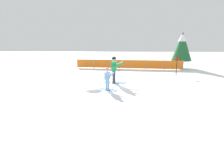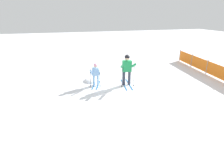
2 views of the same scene
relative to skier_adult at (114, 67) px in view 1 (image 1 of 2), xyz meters
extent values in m
plane|color=white|center=(0.23, 0.30, -1.01)|extent=(60.00, 60.00, 0.00)
cube|color=#1966B2|center=(-0.01, 0.15, -1.00)|extent=(1.58, 0.24, 0.02)
cube|color=#1966B2|center=(-0.05, -0.15, -1.00)|extent=(1.58, 0.24, 0.02)
cylinder|color=#333847|center=(-0.01, 0.15, -0.61)|extent=(0.15, 0.15, 0.75)
cylinder|color=#333847|center=(-0.05, -0.15, -0.61)|extent=(0.15, 0.15, 0.75)
cube|color=#1E8C4C|center=(-0.03, 0.00, 0.05)|extent=(0.32, 0.49, 0.58)
cylinder|color=#1E8C4C|center=(0.27, 0.26, 0.15)|extent=(0.60, 0.19, 0.37)
cylinder|color=#1E8C4C|center=(0.20, -0.32, 0.15)|extent=(0.60, 0.19, 0.37)
sphere|color=#D8AD8C|center=(-0.03, 0.00, 0.50)|extent=(0.25, 0.25, 0.25)
sphere|color=black|center=(-0.03, 0.00, 0.54)|extent=(0.26, 0.26, 0.26)
cylinder|color=black|center=(0.31, 0.28, -0.42)|extent=(0.02, 0.02, 1.17)
cylinder|color=black|center=(0.31, 0.28, -0.95)|extent=(0.07, 0.07, 0.01)
cylinder|color=black|center=(0.23, -0.34, -0.42)|extent=(0.02, 0.02, 1.17)
cylinder|color=black|center=(0.23, -0.34, -0.95)|extent=(0.07, 0.07, 0.01)
cube|color=#1966B2|center=(-0.33, -1.51, -1.00)|extent=(1.10, 0.44, 0.02)
cube|color=#1966B2|center=(-0.41, -1.72, -1.00)|extent=(1.10, 0.44, 0.02)
cylinder|color=#8CBFF2|center=(-0.33, -1.51, -0.71)|extent=(0.11, 0.11, 0.55)
cylinder|color=#8CBFF2|center=(-0.41, -1.72, -0.71)|extent=(0.11, 0.11, 0.55)
cube|color=#8CBFF2|center=(-0.37, -1.62, -0.22)|extent=(0.30, 0.39, 0.43)
cylinder|color=#8CBFF2|center=(-0.15, -1.47, -0.21)|extent=(0.38, 0.21, 0.37)
cylinder|color=#8CBFF2|center=(-0.30, -1.87, -0.21)|extent=(0.38, 0.21, 0.37)
sphere|color=#D8AD8C|center=(-0.37, -1.62, 0.10)|extent=(0.18, 0.18, 0.18)
sphere|color=pink|center=(-0.37, -1.62, 0.13)|extent=(0.19, 0.19, 0.19)
cylinder|color=black|center=(-0.08, -1.46, -0.58)|extent=(0.02, 0.02, 0.86)
cylinder|color=black|center=(-0.08, -1.46, -0.95)|extent=(0.07, 0.07, 0.01)
cylinder|color=black|center=(-0.25, -1.93, -0.58)|extent=(0.02, 0.02, 0.86)
cylinder|color=black|center=(-0.25, -1.93, -0.95)|extent=(0.07, 0.07, 0.01)
cylinder|color=gray|center=(-3.71, 5.94, -0.55)|extent=(0.06, 0.06, 0.92)
cylinder|color=gray|center=(-2.08, 5.78, -0.55)|extent=(0.06, 0.06, 0.92)
cylinder|color=gray|center=(-0.44, 5.61, -0.55)|extent=(0.06, 0.06, 0.92)
cylinder|color=gray|center=(1.19, 5.44, -0.55)|extent=(0.06, 0.06, 0.92)
cylinder|color=gray|center=(2.83, 5.28, -0.55)|extent=(0.06, 0.06, 0.92)
cylinder|color=gray|center=(4.47, 5.11, -0.55)|extent=(0.06, 0.06, 0.92)
cylinder|color=gray|center=(6.10, 4.95, -0.55)|extent=(0.06, 0.06, 0.92)
cube|color=orange|center=(-2.90, 5.86, -0.55)|extent=(1.64, 0.20, 0.77)
cube|color=orange|center=(-1.26, 5.69, -0.55)|extent=(1.64, 0.20, 0.77)
cube|color=orange|center=(0.38, 5.53, -0.55)|extent=(1.64, 0.20, 0.77)
cube|color=orange|center=(2.01, 5.36, -0.55)|extent=(1.64, 0.20, 0.77)
cube|color=orange|center=(3.65, 5.20, -0.55)|extent=(1.64, 0.20, 0.77)
cube|color=orange|center=(5.28, 5.03, -0.55)|extent=(1.64, 0.20, 0.77)
cylinder|color=#4C3823|center=(6.36, 6.23, -0.64)|extent=(0.23, 0.23, 0.73)
cone|color=#1E5D30|center=(6.36, 6.23, 1.08)|extent=(1.86, 1.86, 2.72)
cone|color=white|center=(6.36, 6.23, 1.95)|extent=(0.84, 0.84, 0.82)
cylinder|color=black|center=(4.68, 2.45, -0.28)|extent=(0.05, 0.05, 1.44)
cylinder|color=red|center=(4.65, 2.45, 0.28)|extent=(0.28, 0.03, 0.28)
ellipsoid|color=white|center=(-1.08, -1.82, -1.01)|extent=(0.88, 0.75, 0.35)
camera|label=1|loc=(0.16, -10.79, 1.66)|focal=28.00mm
camera|label=2|loc=(8.28, -3.07, 2.68)|focal=28.00mm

